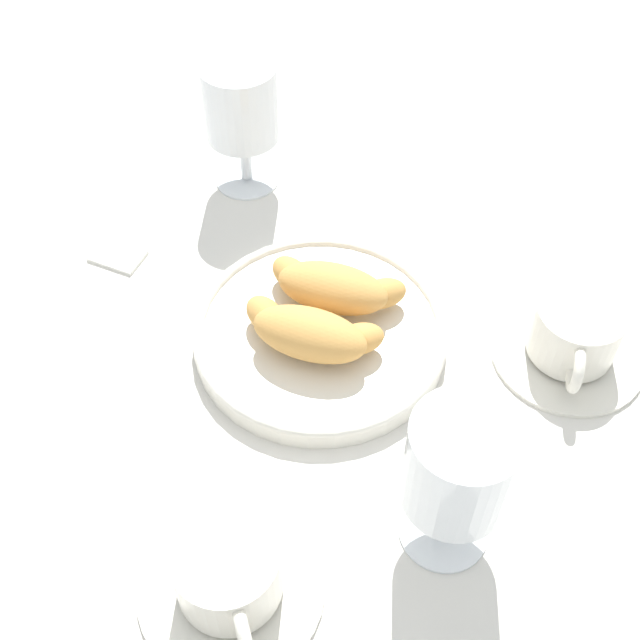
{
  "coord_description": "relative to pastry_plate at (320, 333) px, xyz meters",
  "views": [
    {
      "loc": [
        0.28,
        -0.35,
        0.58
      ],
      "look_at": [
        -0.01,
        0.01,
        0.03
      ],
      "focal_mm": 46.32,
      "sensor_mm": 36.0,
      "label": 1
    }
  ],
  "objects": [
    {
      "name": "ground_plane",
      "position": [
        0.01,
        -0.01,
        -0.01
      ],
      "size": [
        2.2,
        2.2,
        0.0
      ],
      "primitive_type": "plane",
      "color": "silver"
    },
    {
      "name": "juice_glass_left",
      "position": [
        -0.2,
        0.12,
        0.08
      ],
      "size": [
        0.08,
        0.08,
        0.14
      ],
      "color": "white",
      "rests_on": "ground_plane"
    },
    {
      "name": "coffee_cup_near",
      "position": [
        0.18,
        0.13,
        0.01
      ],
      "size": [
        0.14,
        0.14,
        0.06
      ],
      "color": "silver",
      "rests_on": "ground_plane"
    },
    {
      "name": "sugar_packet",
      "position": [
        -0.22,
        -0.04,
        -0.01
      ],
      "size": [
        0.06,
        0.05,
        0.01
      ],
      "primitive_type": "cube",
      "rotation": [
        0.0,
        0.0,
        0.27
      ],
      "color": "white",
      "rests_on": "ground_plane"
    },
    {
      "name": "coffee_cup_far",
      "position": [
        0.1,
        -0.22,
        0.01
      ],
      "size": [
        0.14,
        0.14,
        0.06
      ],
      "color": "silver",
      "rests_on": "ground_plane"
    },
    {
      "name": "croissant_large",
      "position": [
        0.01,
        -0.02,
        0.03
      ],
      "size": [
        0.13,
        0.09,
        0.04
      ],
      "color": "#D6994C",
      "rests_on": "pastry_plate"
    },
    {
      "name": "pastry_plate",
      "position": [
        0.0,
        0.0,
        0.0
      ],
      "size": [
        0.23,
        0.23,
        0.02
      ],
      "color": "silver",
      "rests_on": "ground_plane"
    },
    {
      "name": "juice_glass_right",
      "position": [
        0.19,
        -0.08,
        0.08
      ],
      "size": [
        0.08,
        0.08,
        0.14
      ],
      "color": "white",
      "rests_on": "ground_plane"
    },
    {
      "name": "croissant_small",
      "position": [
        -0.01,
        0.03,
        0.03
      ],
      "size": [
        0.13,
        0.1,
        0.04
      ],
      "color": "#D6994C",
      "rests_on": "pastry_plate"
    }
  ]
}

